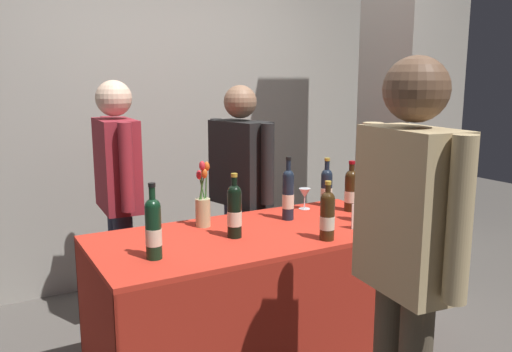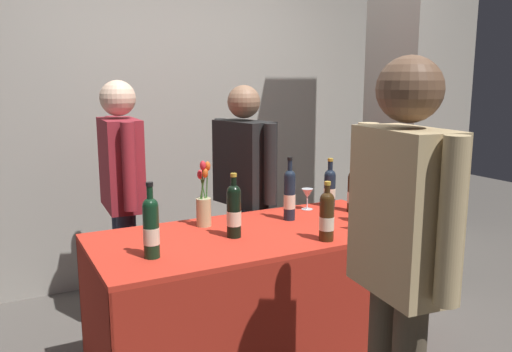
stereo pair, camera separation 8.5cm
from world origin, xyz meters
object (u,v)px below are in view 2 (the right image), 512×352
at_px(tasting_table, 256,275).
at_px(vendor_presenter, 244,181).
at_px(taster_foreground_right, 401,247).
at_px(featured_wine_bottle, 354,190).
at_px(concrete_pillar, 418,69).
at_px(display_bottle_0, 234,210).
at_px(wine_glass_near_vendor, 307,194).
at_px(flower_vase, 204,205).

distance_m(tasting_table, vendor_presenter, 0.82).
relative_size(vendor_presenter, taster_foreground_right, 0.93).
height_order(featured_wine_bottle, vendor_presenter, vendor_presenter).
bearing_deg(vendor_presenter, taster_foreground_right, -19.88).
bearing_deg(vendor_presenter, tasting_table, -34.41).
xyz_separation_m(concrete_pillar, display_bottle_0, (-1.70, -0.52, -0.73)).
bearing_deg(tasting_table, concrete_pillar, 17.34).
height_order(tasting_table, display_bottle_0, display_bottle_0).
relative_size(tasting_table, vendor_presenter, 1.10).
bearing_deg(wine_glass_near_vendor, flower_vase, -176.13).
bearing_deg(wine_glass_near_vendor, tasting_table, -151.04).
bearing_deg(taster_foreground_right, flower_vase, 18.70).
xyz_separation_m(concrete_pillar, featured_wine_bottle, (-0.84, -0.39, -0.73)).
height_order(tasting_table, flower_vase, flower_vase).
xyz_separation_m(tasting_table, featured_wine_bottle, (0.72, 0.10, 0.38)).
bearing_deg(vendor_presenter, featured_wine_bottle, 25.37).
bearing_deg(flower_vase, vendor_presenter, 43.82).
height_order(display_bottle_0, wine_glass_near_vendor, display_bottle_0).
relative_size(concrete_pillar, tasting_table, 1.95).
distance_m(flower_vase, vendor_presenter, 0.65).
distance_m(tasting_table, wine_glass_near_vendor, 0.67).
relative_size(concrete_pillar, display_bottle_0, 10.06).
bearing_deg(taster_foreground_right, wine_glass_near_vendor, -12.28).
bearing_deg(featured_wine_bottle, flower_vase, 172.14).
relative_size(display_bottle_0, taster_foreground_right, 0.20).
bearing_deg(featured_wine_bottle, tasting_table, -171.94).
bearing_deg(taster_foreground_right, display_bottle_0, 18.45).
bearing_deg(tasting_table, vendor_presenter, 68.63).
distance_m(vendor_presenter, taster_foreground_right, 1.70).
bearing_deg(concrete_pillar, display_bottle_0, -163.13).
xyz_separation_m(wine_glass_near_vendor, flower_vase, (-0.70, -0.05, 0.02)).
height_order(vendor_presenter, taster_foreground_right, taster_foreground_right).
bearing_deg(concrete_pillar, featured_wine_bottle, -155.35).
bearing_deg(concrete_pillar, taster_foreground_right, -135.10).
height_order(tasting_table, featured_wine_bottle, featured_wine_bottle).
xyz_separation_m(concrete_pillar, tasting_table, (-1.56, -0.49, -1.11)).
xyz_separation_m(featured_wine_bottle, vendor_presenter, (-0.46, 0.58, -0.00)).
xyz_separation_m(featured_wine_bottle, flower_vase, (-0.92, 0.13, -0.01)).
bearing_deg(taster_foreground_right, featured_wine_bottle, -24.17).
height_order(concrete_pillar, tasting_table, concrete_pillar).
relative_size(concrete_pillar, vendor_presenter, 2.14).
height_order(display_bottle_0, flower_vase, flower_vase).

